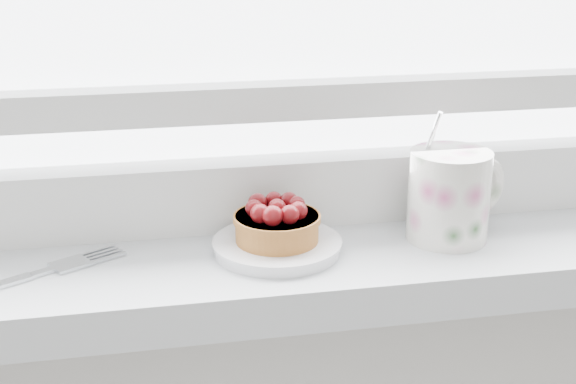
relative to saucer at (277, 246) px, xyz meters
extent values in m
cube|color=silver|center=(0.00, 0.01, -0.03)|extent=(1.60, 0.20, 0.04)
cube|color=silver|center=(0.00, 0.08, 0.03)|extent=(1.30, 0.05, 0.07)
cube|color=silver|center=(0.00, 0.08, 0.12)|extent=(1.30, 0.04, 0.04)
cylinder|color=silver|center=(0.00, 0.00, 0.00)|extent=(0.12, 0.12, 0.01)
cylinder|color=#935420|center=(0.00, 0.00, 0.02)|extent=(0.08, 0.08, 0.03)
cylinder|color=#935420|center=(0.00, 0.00, 0.03)|extent=(0.08, 0.08, 0.01)
sphere|color=#430507|center=(0.00, 0.00, 0.04)|extent=(0.02, 0.02, 0.02)
sphere|color=#430507|center=(0.02, 0.01, 0.04)|extent=(0.02, 0.02, 0.02)
sphere|color=#430507|center=(0.01, 0.02, 0.04)|extent=(0.02, 0.02, 0.02)
sphere|color=#430507|center=(0.00, 0.02, 0.04)|extent=(0.02, 0.02, 0.02)
sphere|color=#430507|center=(-0.02, 0.02, 0.04)|extent=(0.02, 0.02, 0.02)
sphere|color=#430507|center=(-0.02, 0.00, 0.04)|extent=(0.02, 0.02, 0.02)
sphere|color=#430507|center=(-0.02, -0.01, 0.04)|extent=(0.02, 0.02, 0.02)
sphere|color=#430507|center=(-0.01, -0.02, 0.04)|extent=(0.02, 0.02, 0.02)
sphere|color=#430507|center=(0.01, -0.02, 0.04)|extent=(0.02, 0.02, 0.02)
sphere|color=#430507|center=(0.02, -0.01, 0.04)|extent=(0.02, 0.02, 0.02)
cylinder|color=silver|center=(0.17, 0.00, 0.04)|extent=(0.10, 0.10, 0.09)
cylinder|color=black|center=(0.17, 0.00, 0.08)|extent=(0.07, 0.07, 0.01)
torus|color=silver|center=(0.21, 0.02, 0.04)|extent=(0.06, 0.03, 0.06)
cylinder|color=silver|center=(0.15, 0.01, 0.10)|extent=(0.02, 0.02, 0.06)
cube|color=silver|center=(-0.22, -0.01, 0.00)|extent=(0.02, 0.02, 0.00)
cube|color=silver|center=(-0.19, 0.00, 0.00)|extent=(0.04, 0.04, 0.00)
cube|color=silver|center=(-0.16, 0.01, 0.00)|extent=(0.03, 0.02, 0.00)
cube|color=silver|center=(-0.16, 0.02, 0.00)|extent=(0.03, 0.02, 0.00)
cube|color=silver|center=(-0.17, 0.02, 0.00)|extent=(0.03, 0.02, 0.00)
cube|color=silver|center=(-0.17, 0.03, 0.00)|extent=(0.03, 0.02, 0.00)
camera|label=1|loc=(-0.13, -0.69, 0.30)|focal=50.00mm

